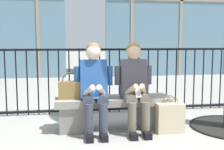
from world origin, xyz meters
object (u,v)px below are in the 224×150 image
(seated_person_companion, at_px, (135,84))
(shopping_bag, at_px, (170,118))
(stone_bench, at_px, (113,110))
(handbag_on_bench, at_px, (71,89))
(seated_person_with_phone, at_px, (94,85))

(seated_person_companion, xyz_separation_m, shopping_bag, (0.45, -0.17, -0.45))
(stone_bench, xyz_separation_m, seated_person_companion, (0.28, -0.13, 0.38))
(shopping_bag, bearing_deg, seated_person_companion, 159.97)
(shopping_bag, bearing_deg, stone_bench, 158.06)
(stone_bench, relative_size, handbag_on_bench, 4.44)
(seated_person_with_phone, distance_m, shopping_bag, 1.11)
(stone_bench, bearing_deg, shopping_bag, -21.94)
(stone_bench, distance_m, handbag_on_bench, 0.66)
(stone_bench, height_order, seated_person_companion, seated_person_companion)
(seated_person_companion, bearing_deg, stone_bench, 155.04)
(handbag_on_bench, relative_size, shopping_bag, 0.71)
(seated_person_with_phone, distance_m, handbag_on_bench, 0.33)
(seated_person_companion, xyz_separation_m, handbag_on_bench, (-0.86, 0.12, -0.07))
(seated_person_with_phone, bearing_deg, stone_bench, 24.96)
(seated_person_with_phone, bearing_deg, handbag_on_bench, 158.65)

